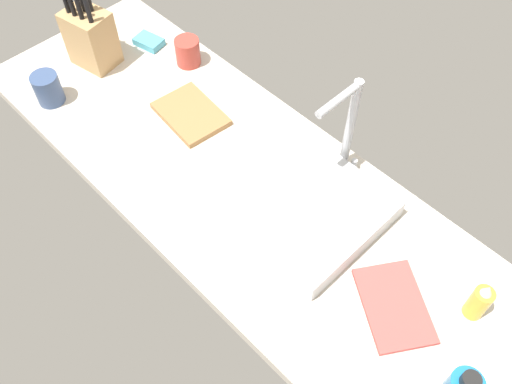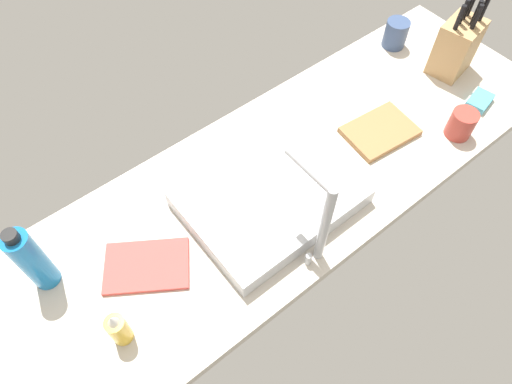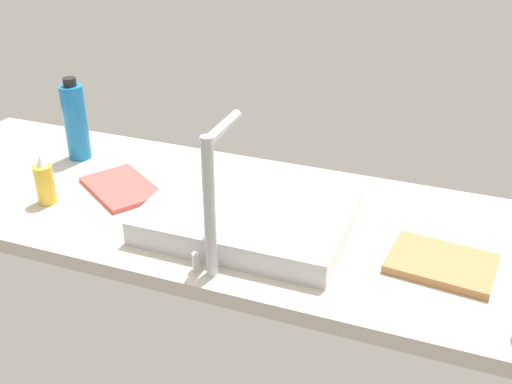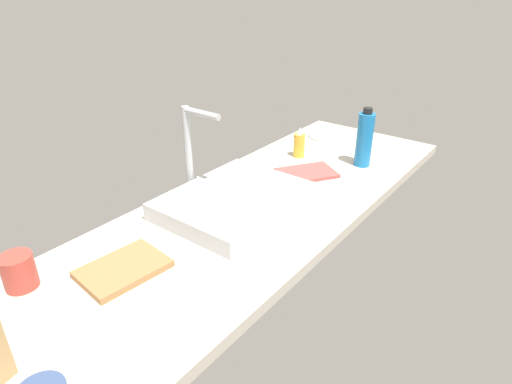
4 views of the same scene
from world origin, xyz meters
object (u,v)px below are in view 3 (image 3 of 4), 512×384
object	(u,v)px
faucet	(212,192)
soap_bottle	(45,183)
water_bottle	(75,121)
dish_towel	(122,187)
cutting_board	(441,263)
sink_basin	(250,215)

from	to	relation	value
faucet	soap_bottle	size ratio (longest dim) A/B	2.40
faucet	water_bottle	xyz separation A→B (cm)	(56.46, -35.04, -7.01)
soap_bottle	dish_towel	distance (cm)	18.63
soap_bottle	water_bottle	bearing A→B (deg)	-72.74
soap_bottle	water_bottle	xyz separation A→B (cm)	(7.52, -24.22, 5.33)
cutting_board	dish_towel	bearing A→B (deg)	-4.49
faucet	soap_bottle	distance (cm)	51.62
cutting_board	water_bottle	world-z (taller)	water_bottle
soap_bottle	dish_towel	xyz separation A→B (cm)	(-13.24, -12.22, -4.72)
soap_bottle	dish_towel	bearing A→B (deg)	-137.29
cutting_board	sink_basin	bearing A→B (deg)	-1.63
dish_towel	faucet	bearing A→B (deg)	147.16
dish_towel	water_bottle	bearing A→B (deg)	-30.01
soap_bottle	water_bottle	distance (cm)	25.91
dish_towel	sink_basin	bearing A→B (deg)	172.21
water_bottle	dish_towel	size ratio (longest dim) A/B	1.08
sink_basin	water_bottle	xyz separation A→B (cm)	(57.04, -16.96, 7.86)
soap_bottle	dish_towel	size ratio (longest dim) A/B	0.59
cutting_board	soap_bottle	xyz separation A→B (cm)	(91.62, 6.06, 4.42)
dish_towel	cutting_board	bearing A→B (deg)	175.51
sink_basin	faucet	distance (cm)	23.42
faucet	cutting_board	bearing A→B (deg)	-158.42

